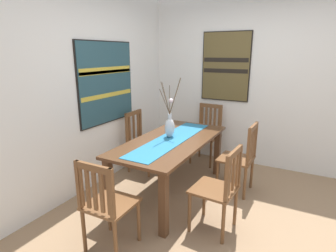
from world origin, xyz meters
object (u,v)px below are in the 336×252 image
object	(u,v)px
chair_0	(207,133)
painting_on_side_wall	(226,67)
dining_table	(171,147)
chair_4	(219,188)
chair_3	(241,157)
chair_1	(141,140)
painting_on_back_wall	(106,83)
chair_2	(106,203)
centerpiece_vase	(170,125)

from	to	relation	value
chair_0	painting_on_side_wall	size ratio (longest dim) A/B	0.88
dining_table	chair_4	bearing A→B (deg)	-121.04
chair_4	painting_on_side_wall	size ratio (longest dim) A/B	0.83
chair_3	painting_on_side_wall	size ratio (longest dim) A/B	0.85
chair_1	painting_on_side_wall	bearing A→B (deg)	-41.85
painting_on_back_wall	painting_on_side_wall	bearing A→B (deg)	-40.43
chair_1	chair_2	xyz separation A→B (m)	(-1.67, -0.74, 0.01)
chair_4	painting_on_side_wall	world-z (taller)	painting_on_side_wall
chair_0	chair_3	xyz separation A→B (m)	(-0.79, -0.76, -0.01)
chair_4	painting_on_back_wall	size ratio (longest dim) A/B	0.82
chair_3	painting_on_back_wall	distance (m)	2.06
chair_2	chair_4	bearing A→B (deg)	-45.89
dining_table	chair_2	distance (m)	1.25
chair_0	chair_4	world-z (taller)	chair_0
chair_0	chair_1	size ratio (longest dim) A/B	1.04
painting_on_back_wall	centerpiece_vase	bearing A→B (deg)	-88.44
dining_table	chair_4	size ratio (longest dim) A/B	1.98
chair_1	chair_2	distance (m)	1.83
chair_0	painting_on_back_wall	distance (m)	1.83
dining_table	chair_1	world-z (taller)	chair_1
chair_2	painting_on_side_wall	world-z (taller)	painting_on_side_wall
dining_table	painting_on_back_wall	xyz separation A→B (m)	(0.04, 1.03, 0.76)
dining_table	chair_0	distance (m)	1.25
centerpiece_vase	painting_on_back_wall	bearing A→B (deg)	91.56
dining_table	chair_0	world-z (taller)	chair_0
centerpiece_vase	chair_3	world-z (taller)	centerpiece_vase
chair_1	chair_3	world-z (taller)	chair_3
dining_table	painting_on_back_wall	bearing A→B (deg)	88.06
chair_0	painting_on_back_wall	size ratio (longest dim) A/B	0.86
chair_3	painting_on_back_wall	world-z (taller)	painting_on_back_wall
centerpiece_vase	chair_0	bearing A→B (deg)	-3.77
centerpiece_vase	painting_on_side_wall	xyz separation A→B (m)	(1.43, -0.26, 0.67)
chair_4	painting_on_back_wall	world-z (taller)	painting_on_back_wall
dining_table	chair_3	world-z (taller)	chair_3
chair_2	painting_on_side_wall	size ratio (longest dim) A/B	0.83
centerpiece_vase	chair_0	xyz separation A→B (m)	(1.18, -0.08, -0.39)
chair_1	chair_4	size ratio (longest dim) A/B	1.02
chair_1	chair_3	bearing A→B (deg)	-89.15
chair_1	chair_2	bearing A→B (deg)	-156.19
painting_on_side_wall	chair_1	bearing A→B (deg)	138.15
chair_2	chair_3	size ratio (longest dim) A/B	0.98
chair_4	painting_on_back_wall	distance (m)	2.10
chair_1	painting_on_back_wall	xyz separation A→B (m)	(-0.39, 0.29, 0.91)
chair_1	chair_4	world-z (taller)	chair_1
chair_0	chair_2	bearing A→B (deg)	179.35
chair_4	painting_on_side_wall	bearing A→B (deg)	16.59
dining_table	chair_2	bearing A→B (deg)	179.63
chair_2	chair_0	bearing A→B (deg)	-0.65
centerpiece_vase	painting_on_back_wall	distance (m)	1.09
painting_on_back_wall	dining_table	bearing A→B (deg)	-91.94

